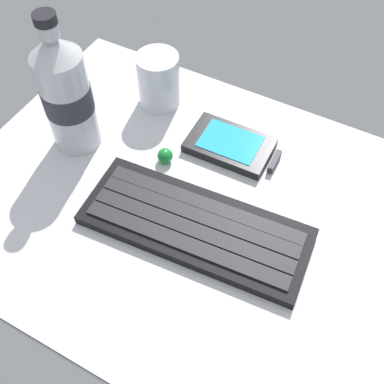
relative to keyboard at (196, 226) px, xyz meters
The scene contains 6 objects.
ground_plane 3.95cm from the keyboard, 127.41° to the left, with size 64.00×48.00×2.80cm.
keyboard is the anchor object (origin of this frame).
handheld_device 14.61cm from the keyboard, 95.81° to the left, with size 12.95×7.92×1.50cm.
juice_cup 24.49cm from the keyboard, 131.33° to the left, with size 6.40×6.40×8.50cm.
water_bottle 24.40cm from the keyboard, 166.31° to the left, with size 6.73×6.73×20.80cm.
trackball_mouse 12.17cm from the keyboard, 138.70° to the left, with size 2.20×2.20×2.20cm, color #198C33.
Camera 1 is at (16.68, -30.98, 51.15)cm, focal length 43.74 mm.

